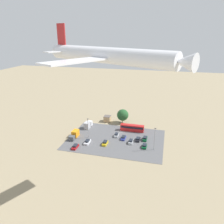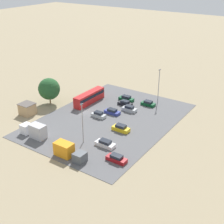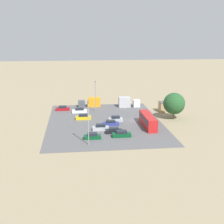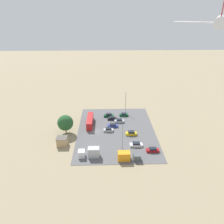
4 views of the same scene
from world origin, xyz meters
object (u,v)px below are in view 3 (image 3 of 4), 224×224
(parked_car_1, at_px, (83,117))
(parked_car_8, at_px, (121,134))
(parked_car_0, at_px, (116,119))
(parked_car_6, at_px, (101,128))
(parked_car_5, at_px, (114,131))
(parked_truck_1, at_px, (128,102))
(parked_truck_0, at_px, (91,102))
(bus, at_px, (148,120))
(parked_car_4, at_px, (92,136))
(parked_car_2, at_px, (63,108))
(parked_car_7, at_px, (111,123))
(parked_car_3, at_px, (80,111))
(shed_building, at_px, (165,107))

(parked_car_1, relative_size, parked_car_8, 0.97)
(parked_car_0, height_order, parked_car_6, parked_car_6)
(parked_car_1, bearing_deg, parked_car_5, 28.11)
(parked_car_6, relative_size, parked_truck_1, 0.59)
(parked_car_1, bearing_deg, parked_truck_0, 169.43)
(bus, bearing_deg, parked_car_1, -28.54)
(bus, distance_m, parked_truck_1, 23.41)
(parked_car_8, bearing_deg, parked_truck_1, -12.40)
(parked_car_5, distance_m, parked_truck_1, 28.99)
(parked_car_4, bearing_deg, parked_car_8, -85.26)
(parked_truck_1, bearing_deg, parked_car_6, -24.59)
(parked_car_2, height_order, parked_car_7, parked_car_2)
(parked_car_1, bearing_deg, parked_car_8, 27.70)
(parked_car_3, relative_size, parked_car_8, 1.02)
(parked_car_0, distance_m, parked_car_2, 21.47)
(shed_building, bearing_deg, parked_car_1, 103.55)
(parked_car_0, relative_size, parked_truck_0, 0.54)
(parked_car_5, height_order, parked_car_7, parked_car_5)
(parked_car_2, distance_m, parked_car_4, 30.24)
(parked_car_7, bearing_deg, parked_truck_1, 158.27)
(parked_car_1, distance_m, parked_car_4, 17.54)
(parked_car_4, bearing_deg, parked_truck_0, -2.30)
(parked_truck_0, bearing_deg, parked_car_8, -169.98)
(bus, xyz_separation_m, parked_car_7, (2.44, 9.88, -1.19))
(parked_car_5, bearing_deg, parked_truck_0, -171.76)
(parked_car_5, bearing_deg, parked_car_4, -56.86)
(bus, distance_m, parked_car_2, 31.63)
(shed_building, distance_m, parked_truck_0, 25.52)
(parked_car_8, distance_m, parked_truck_0, 33.55)
(parked_car_8, bearing_deg, parked_car_7, 8.84)
(parked_car_1, height_order, parked_car_2, parked_car_1)
(parked_car_6, distance_m, parked_truck_0, 27.19)
(parked_car_0, xyz_separation_m, parked_truck_0, (19.25, 6.17, 0.74))
(parked_car_0, bearing_deg, parked_truck_0, -162.24)
(bus, bearing_deg, parked_car_6, 7.21)
(parked_car_1, relative_size, parked_truck_1, 0.62)
(parked_car_1, bearing_deg, parked_car_3, -173.28)
(parked_car_6, relative_size, parked_car_7, 0.95)
(parked_car_3, relative_size, parked_truck_1, 0.65)
(parked_car_1, distance_m, parked_car_6, 11.77)
(parked_car_7, bearing_deg, parked_car_3, -151.21)
(parked_car_5, bearing_deg, parked_car_0, 170.23)
(parked_car_4, relative_size, parked_car_8, 0.89)
(parked_car_2, bearing_deg, parked_car_8, 28.12)
(bus, height_order, parked_car_1, bus)
(shed_building, distance_m, parked_car_1, 27.38)
(shed_building, relative_size, parked_car_7, 0.89)
(shed_building, bearing_deg, parked_car_2, 80.92)
(parked_car_5, distance_m, parked_car_8, 3.46)
(parked_car_0, xyz_separation_m, parked_car_3, (11.21, 10.14, -0.02))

